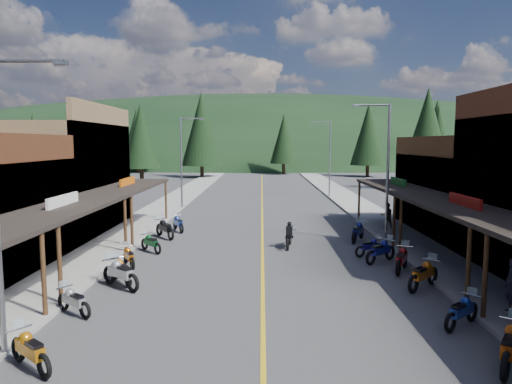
{
  "coord_description": "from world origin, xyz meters",
  "views": [
    {
      "loc": [
        -0.05,
        -17.86,
        5.83
      ],
      "look_at": [
        -0.37,
        8.06,
        3.0
      ],
      "focal_mm": 32.0,
      "sensor_mm": 36.0,
      "label": 1
    }
  ],
  "objects_px": {
    "shop_east_3": "(477,194)",
    "pine_3": "(284,139)",
    "pine_5": "(436,131)",
    "bike_east_9": "(381,250)",
    "bike_east_10": "(370,246)",
    "bike_west_8": "(121,269)",
    "bike_east_8": "(402,258)",
    "pine_1": "(137,135)",
    "pine_10": "(141,136)",
    "pine_11": "(427,131)",
    "bike_west_9": "(129,256)",
    "pine_2": "(202,129)",
    "pine_7": "(106,135)",
    "bike_east_11": "(358,230)",
    "pedestrian_east_b": "(387,215)",
    "bike_west_5": "(30,349)",
    "bike_west_11": "(165,227)",
    "streetlight_0": "(0,194)",
    "bike_west_6": "(74,300)",
    "bike_east_6": "(462,310)",
    "rider_on_bike": "(289,237)",
    "pedestrian_east_a": "(512,285)",
    "pine_0": "(34,139)",
    "bike_east_5": "(511,344)",
    "bike_west_12": "(178,223)",
    "streetlight_1": "(183,158)",
    "bike_east_7": "(424,273)",
    "streetlight_3": "(329,156)",
    "pine_4": "(368,134)",
    "shop_west_3": "(49,178)",
    "bike_west_10": "(151,242)",
    "pine_9": "(438,138)",
    "pine_8": "(89,141)",
    "streetlight_2": "(385,167)"
  },
  "relations": [
    {
      "from": "shop_east_3",
      "to": "pine_3",
      "type": "relative_size",
      "value": 0.99
    },
    {
      "from": "pine_5",
      "to": "pine_3",
      "type": "bearing_deg",
      "value": -168.69
    },
    {
      "from": "bike_east_9",
      "to": "bike_east_10",
      "type": "distance_m",
      "value": 1.31
    },
    {
      "from": "bike_west_8",
      "to": "bike_east_8",
      "type": "height_order",
      "value": "bike_east_8"
    },
    {
      "from": "pine_1",
      "to": "pine_10",
      "type": "distance_m",
      "value": 20.89
    },
    {
      "from": "pine_11",
      "to": "bike_west_9",
      "type": "distance_m",
      "value": 44.27
    },
    {
      "from": "pine_2",
      "to": "pine_7",
      "type": "relative_size",
      "value": 1.12
    },
    {
      "from": "bike_east_11",
      "to": "pedestrian_east_b",
      "type": "height_order",
      "value": "pedestrian_east_b"
    },
    {
      "from": "bike_west_5",
      "to": "bike_east_10",
      "type": "bearing_deg",
      "value": -4.8
    },
    {
      "from": "pine_10",
      "to": "bike_west_11",
      "type": "height_order",
      "value": "pine_10"
    },
    {
      "from": "streetlight_0",
      "to": "pine_3",
      "type": "xyz_separation_m",
      "value": [
        10.95,
        72.0,
        2.02
      ]
    },
    {
      "from": "bike_west_6",
      "to": "bike_west_9",
      "type": "height_order",
      "value": "bike_west_9"
    },
    {
      "from": "bike_west_11",
      "to": "streetlight_0",
      "type": "bearing_deg",
      "value": -130.32
    },
    {
      "from": "bike_east_6",
      "to": "bike_east_9",
      "type": "distance_m",
      "value": 7.81
    },
    {
      "from": "bike_west_5",
      "to": "rider_on_bike",
      "type": "relative_size",
      "value": 0.99
    },
    {
      "from": "pine_7",
      "to": "pedestrian_east_a",
      "type": "height_order",
      "value": "pine_7"
    },
    {
      "from": "bike_west_11",
      "to": "pedestrian_east_b",
      "type": "xyz_separation_m",
      "value": [
        14.23,
        2.65,
        0.35
      ]
    },
    {
      "from": "pine_2",
      "to": "pine_10",
      "type": "bearing_deg",
      "value": -135.0
    },
    {
      "from": "pine_0",
      "to": "pine_2",
      "type": "height_order",
      "value": "pine_2"
    },
    {
      "from": "streetlight_0",
      "to": "bike_east_5",
      "type": "relative_size",
      "value": 3.45
    },
    {
      "from": "bike_east_8",
      "to": "bike_east_6",
      "type": "bearing_deg",
      "value": -63.0
    },
    {
      "from": "bike_east_5",
      "to": "bike_west_12",
      "type": "bearing_deg",
      "value": 159.0
    },
    {
      "from": "bike_west_8",
      "to": "bike_east_6",
      "type": "xyz_separation_m",
      "value": [
        12.16,
        -4.39,
        -0.02
      ]
    },
    {
      "from": "streetlight_1",
      "to": "bike_west_12",
      "type": "bearing_deg",
      "value": -82.21
    },
    {
      "from": "pine_5",
      "to": "bike_east_7",
      "type": "distance_m",
      "value": 77.54
    },
    {
      "from": "streetlight_3",
      "to": "pine_4",
      "type": "xyz_separation_m",
      "value": [
        11.05,
        30.0,
        2.78
      ]
    },
    {
      "from": "pine_11",
      "to": "rider_on_bike",
      "type": "relative_size",
      "value": 6.02
    },
    {
      "from": "bike_east_8",
      "to": "bike_west_11",
      "type": "bearing_deg",
      "value": 176.82
    },
    {
      "from": "shop_west_3",
      "to": "pine_7",
      "type": "xyz_separation_m",
      "value": [
        -18.22,
        64.7,
        3.72
      ]
    },
    {
      "from": "bike_west_10",
      "to": "pedestrian_east_b",
      "type": "relative_size",
      "value": 1.12
    },
    {
      "from": "pedestrian_east_a",
      "to": "bike_east_11",
      "type": "bearing_deg",
      "value": -163.63
    },
    {
      "from": "bike_west_10",
      "to": "rider_on_bike",
      "type": "distance_m",
      "value": 7.51
    },
    {
      "from": "bike_west_9",
      "to": "streetlight_0",
      "type": "bearing_deg",
      "value": -123.57
    },
    {
      "from": "pine_10",
      "to": "bike_west_8",
      "type": "height_order",
      "value": "pine_10"
    },
    {
      "from": "pine_9",
      "to": "pine_1",
      "type": "bearing_deg",
      "value": 152.49
    },
    {
      "from": "bike_west_10",
      "to": "bike_west_11",
      "type": "xyz_separation_m",
      "value": [
        -0.02,
        3.58,
        0.11
      ]
    },
    {
      "from": "pine_7",
      "to": "bike_east_10",
      "type": "xyz_separation_m",
      "value": [
        37.54,
        -70.8,
        -6.7
      ]
    },
    {
      "from": "pine_0",
      "to": "pine_4",
      "type": "height_order",
      "value": "pine_4"
    },
    {
      "from": "pine_0",
      "to": "pine_5",
      "type": "height_order",
      "value": "pine_5"
    },
    {
      "from": "pine_9",
      "to": "bike_west_9",
      "type": "distance_m",
      "value": 52.11
    },
    {
      "from": "pine_8",
      "to": "pedestrian_east_b",
      "type": "bearing_deg",
      "value": -42.65
    },
    {
      "from": "pine_8",
      "to": "bike_west_5",
      "type": "height_order",
      "value": "pine_8"
    },
    {
      "from": "streetlight_0",
      "to": "streetlight_2",
      "type": "distance_m",
      "value": 19.73
    },
    {
      "from": "pine_1",
      "to": "pine_10",
      "type": "xyz_separation_m",
      "value": [
        6.0,
        -20.0,
        -0.45
      ]
    },
    {
      "from": "streetlight_2",
      "to": "pedestrian_east_a",
      "type": "xyz_separation_m",
      "value": [
        1.34,
        -11.03,
        -3.37
      ]
    },
    {
      "from": "streetlight_1",
      "to": "bike_east_6",
      "type": "bearing_deg",
      "value": -62.9
    },
    {
      "from": "streetlight_1",
      "to": "bike_west_12",
      "type": "relative_size",
      "value": 3.89
    },
    {
      "from": "streetlight_1",
      "to": "bike_west_12",
      "type": "height_order",
      "value": "streetlight_1"
    },
    {
      "from": "pine_4",
      "to": "bike_east_10",
      "type": "height_order",
      "value": "pine_4"
    },
    {
      "from": "bike_east_5",
      "to": "bike_east_9",
      "type": "xyz_separation_m",
      "value": [
        -0.62,
        10.47,
        -0.03
      ]
    }
  ]
}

